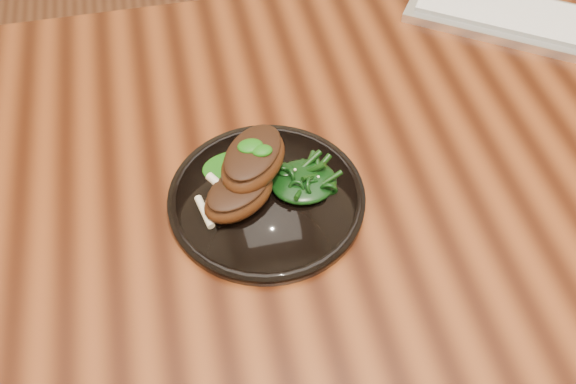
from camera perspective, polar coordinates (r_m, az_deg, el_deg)
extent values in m
plane|color=#512917|center=(1.50, 4.19, -16.50)|extent=(4.00, 4.00, 0.00)
cube|color=black|center=(0.87, 6.92, 2.20)|extent=(1.60, 0.80, 0.04)
cylinder|color=black|center=(0.80, -1.90, -0.59)|extent=(0.24, 0.24, 0.01)
torus|color=black|center=(0.80, -1.91, -0.51)|extent=(0.24, 0.24, 0.01)
cylinder|color=black|center=(0.79, -1.91, -0.39)|extent=(0.16, 0.16, 0.00)
ellipsoid|color=#43200C|center=(0.77, -4.38, -0.34)|extent=(0.11, 0.10, 0.04)
ellipsoid|color=black|center=(0.76, -4.45, 0.36)|extent=(0.10, 0.09, 0.01)
cylinder|color=beige|center=(0.77, -7.43, -1.76)|extent=(0.02, 0.05, 0.01)
ellipsoid|color=#0A4407|center=(0.75, -4.48, 0.63)|extent=(0.03, 0.02, 0.01)
ellipsoid|color=#43200C|center=(0.78, -3.10, 2.76)|extent=(0.12, 0.13, 0.04)
ellipsoid|color=black|center=(0.76, -3.15, 3.59)|extent=(0.11, 0.11, 0.01)
cylinder|color=beige|center=(0.76, -5.78, 0.36)|extent=(0.04, 0.05, 0.01)
ellipsoid|color=#0A4407|center=(0.76, -3.17, 3.90)|extent=(0.03, 0.02, 0.01)
ellipsoid|color=#0A4407|center=(0.82, -4.72, 2.28)|extent=(0.08, 0.06, 0.01)
ellipsoid|color=black|center=(0.79, 1.41, 0.93)|extent=(0.08, 0.07, 0.02)
cube|color=silver|center=(1.13, 22.19, 13.46)|extent=(0.44, 0.36, 0.01)
cube|color=white|center=(1.12, 22.36, 13.89)|extent=(0.40, 0.32, 0.01)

